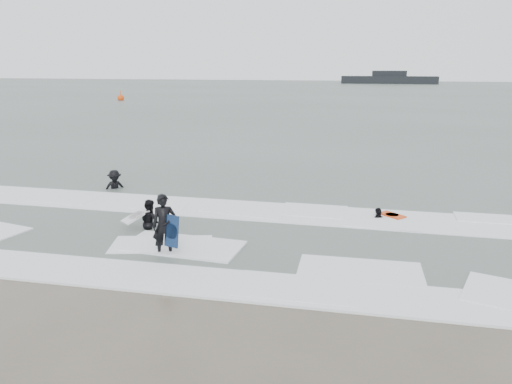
% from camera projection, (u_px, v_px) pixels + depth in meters
% --- Properties ---
extents(ground, '(320.00, 320.00, 0.00)m').
position_uv_depth(ground, '(215.00, 275.00, 13.77)').
color(ground, brown).
rests_on(ground, ground).
extents(sea, '(320.00, 320.00, 0.00)m').
position_uv_depth(sea, '(350.00, 96.00, 89.24)').
color(sea, '#47544C').
rests_on(sea, ground).
extents(surfer_centre, '(0.84, 0.72, 1.95)m').
position_uv_depth(surfer_centre, '(166.00, 256.00, 15.11)').
color(surfer_centre, black).
rests_on(surfer_centre, ground).
extents(surfer_wading, '(1.00, 0.99, 1.63)m').
position_uv_depth(surfer_wading, '(151.00, 229.00, 17.54)').
color(surfer_wading, black).
rests_on(surfer_wading, ground).
extents(surfer_breaker, '(1.30, 1.26, 1.78)m').
position_uv_depth(surfer_breaker, '(115.00, 190.00, 23.00)').
color(surfer_breaker, black).
rests_on(surfer_breaker, ground).
extents(surfer_right_near, '(1.00, 0.78, 1.59)m').
position_uv_depth(surfer_right_near, '(378.00, 219.00, 18.68)').
color(surfer_right_near, black).
rests_on(surfer_right_near, ground).
extents(surf_foam, '(30.03, 9.06, 0.09)m').
position_uv_depth(surf_foam, '(248.00, 231.00, 17.25)').
color(surf_foam, white).
rests_on(surf_foam, ground).
extents(bodyboards, '(9.72, 6.27, 1.25)m').
position_uv_depth(bodyboards, '(242.00, 220.00, 16.94)').
color(bodyboards, '#0E2245').
rests_on(bodyboards, ground).
extents(buoy, '(1.00, 1.00, 1.65)m').
position_uv_depth(buoy, '(121.00, 98.00, 77.90)').
color(buoy, '#E9410A').
rests_on(buoy, ground).
extents(vessel_horizon, '(26.57, 4.74, 3.61)m').
position_uv_depth(vessel_horizon, '(389.00, 79.00, 141.82)').
color(vessel_horizon, black).
rests_on(vessel_horizon, ground).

